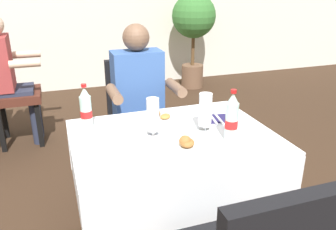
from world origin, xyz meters
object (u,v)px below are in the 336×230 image
object	(u,v)px
potted_plant_corner	(194,24)
background_patron	(8,74)
cola_bottle_primary	(232,119)
napkin_cutlery_set	(215,119)
plate_near_camera	(187,145)
background_chair_right	(6,90)
chair_far_diner_seat	(139,116)
plate_far_diner	(164,118)
beer_glass_left	(153,117)
main_dining_table	(174,163)
seated_diner_far	(140,101)
cola_bottle_secondary	(86,109)
beer_glass_middle	(205,112)

from	to	relation	value
potted_plant_corner	background_patron	bearing A→B (deg)	-152.94
cola_bottle_primary	napkin_cutlery_set	world-z (taller)	cola_bottle_primary
plate_near_camera	background_chair_right	world-z (taller)	background_chair_right
chair_far_diner_seat	potted_plant_corner	bearing A→B (deg)	58.17
plate_far_diner	napkin_cutlery_set	size ratio (longest dim) A/B	1.30
chair_far_diner_seat	background_chair_right	bearing A→B (deg)	134.80
plate_near_camera	cola_bottle_primary	bearing A→B (deg)	3.17
plate_far_diner	plate_near_camera	bearing A→B (deg)	-91.36
potted_plant_corner	cola_bottle_primary	bearing A→B (deg)	-109.56
background_patron	beer_glass_left	bearing A→B (deg)	-64.32
main_dining_table	beer_glass_left	bearing A→B (deg)	168.32
beer_glass_left	background_chair_right	xyz separation A→B (m)	(-0.93, 1.83, -0.30)
chair_far_diner_seat	main_dining_table	bearing A→B (deg)	-90.00
cola_bottle_primary	background_chair_right	world-z (taller)	cola_bottle_primary
cola_bottle_primary	background_patron	xyz separation A→B (m)	(-1.25, 2.01, -0.16)
chair_far_diner_seat	cola_bottle_primary	distance (m)	1.05
main_dining_table	beer_glass_left	distance (m)	0.31
main_dining_table	seated_diner_far	xyz separation A→B (m)	(-0.01, 0.70, 0.14)
main_dining_table	seated_diner_far	distance (m)	0.71
chair_far_diner_seat	potted_plant_corner	xyz separation A→B (m)	(1.41, 2.27, 0.39)
chair_far_diner_seat	plate_far_diner	size ratio (longest dim) A/B	3.83
main_dining_table	potted_plant_corner	size ratio (longest dim) A/B	0.80
cola_bottle_secondary	background_patron	bearing A→B (deg)	109.06
beer_glass_middle	potted_plant_corner	xyz separation A→B (m)	(1.23, 3.08, 0.09)
beer_glass_left	beer_glass_middle	bearing A→B (deg)	-5.50
plate_near_camera	napkin_cutlery_set	bearing A→B (deg)	44.44
cola_bottle_primary	background_patron	distance (m)	2.37
seated_diner_far	background_patron	bearing A→B (deg)	130.23
seated_diner_far	background_patron	xyz separation A→B (m)	(-0.98, 1.16, 0.00)
cola_bottle_secondary	seated_diner_far	bearing A→B (deg)	45.99
main_dining_table	napkin_cutlery_set	bearing A→B (deg)	22.05
plate_far_diner	cola_bottle_secondary	xyz separation A→B (m)	(-0.45, 0.03, 0.10)
napkin_cutlery_set	potted_plant_corner	bearing A→B (deg)	69.61
plate_far_diner	beer_glass_middle	world-z (taller)	beer_glass_middle
main_dining_table	cola_bottle_primary	distance (m)	0.43
cola_bottle_primary	beer_glass_left	bearing A→B (deg)	153.67
plate_near_camera	beer_glass_left	xyz separation A→B (m)	(-0.12, 0.20, 0.09)
beer_glass_middle	cola_bottle_secondary	size ratio (longest dim) A/B	0.84
cola_bottle_secondary	beer_glass_left	bearing A→B (deg)	-35.23
beer_glass_left	cola_bottle_primary	distance (m)	0.42
main_dining_table	cola_bottle_secondary	distance (m)	0.58
chair_far_diner_seat	beer_glass_middle	size ratio (longest dim) A/B	4.39
background_patron	potted_plant_corner	distance (m)	2.71
beer_glass_middle	background_chair_right	bearing A→B (deg)	123.36
chair_far_diner_seat	beer_glass_left	bearing A→B (deg)	-98.15
plate_near_camera	potted_plant_corner	world-z (taller)	potted_plant_corner
cola_bottle_primary	potted_plant_corner	size ratio (longest dim) A/B	0.21
cola_bottle_primary	napkin_cutlery_set	size ratio (longest dim) A/B	1.44
napkin_cutlery_set	potted_plant_corner	distance (m)	3.15
beer_glass_left	background_chair_right	size ratio (longest dim) A/B	0.22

